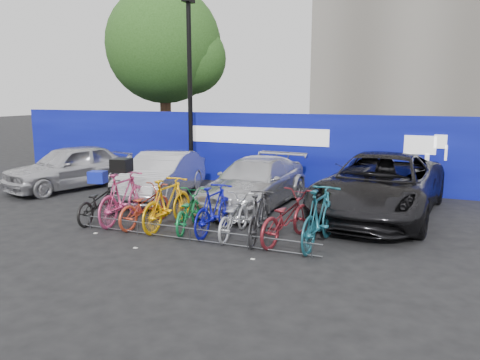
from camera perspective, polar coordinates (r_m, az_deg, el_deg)
The scene contains 21 objects.
ground at distance 10.42m, azimuth -4.53°, elevation -6.53°, with size 100.00×100.00×0.00m, color black.
hoarding at distance 15.65m, azimuth 5.49°, elevation 3.69°, with size 22.00×0.18×2.40m.
tree at distance 22.14m, azimuth -8.67°, elevation 15.61°, with size 5.40×5.20×7.80m.
lamppost at distance 16.23m, azimuth -6.13°, elevation 11.23°, with size 0.25×0.50×6.11m.
bike_rack at distance 9.86m, azimuth -6.14°, elevation -6.55°, with size 5.60×0.03×0.30m.
car_0 at distance 16.08m, azimuth -19.94°, elevation 1.53°, with size 1.69×4.19×1.43m, color #BCBCC1.
car_1 at distance 13.95m, azimuth -9.48°, elevation 0.56°, with size 1.42×4.08×1.35m, color #BAB9BF.
car_2 at distance 12.81m, azimuth 1.83°, elevation -0.28°, with size 1.82×4.49×1.30m, color silver.
car_3 at distance 12.24m, azimuth 16.77°, elevation -0.62°, with size 2.59×5.62×1.56m, color black.
bike_0 at distance 11.78m, azimuth -16.80°, elevation -2.58°, with size 0.62×1.79×0.94m, color black.
bike_1 at distance 11.48m, azimuth -14.09°, elevation -2.05°, with size 0.58×2.04×1.23m, color #CA3F78.
bike_2 at distance 11.11m, azimuth -11.54°, elevation -3.12°, with size 0.62×1.79×0.94m, color #B73E26.
bike_3 at distance 10.76m, azimuth -8.82°, elevation -2.81°, with size 0.55×1.96×1.18m, color #F9AB0B.
bike_4 at distance 10.60m, azimuth -6.38°, elevation -3.74°, with size 0.60×1.71×0.90m, color #13783A.
bike_5 at distance 10.28m, azimuth -3.18°, elevation -3.59°, with size 0.51×1.82×1.09m, color #0D0FA0.
bike_6 at distance 10.06m, azimuth -0.80°, elevation -4.46°, with size 0.59×1.70×0.89m, color #AAACB1.
bike_7 at distance 9.74m, azimuth 2.29°, elevation -4.48°, with size 0.50×1.76×1.06m, color #29292C.
bike_8 at distance 9.75m, azimuth 5.63°, elevation -4.55°, with size 0.69×1.98×1.04m, color maroon.
bike_9 at distance 9.49m, azimuth 9.63°, elevation -4.48°, with size 0.58×2.05×1.23m, color #1A5768.
cargo_crate at distance 11.66m, azimuth -16.96°, elevation 0.34°, with size 0.39×0.30×0.28m, color #111FA9.
cargo_topcase at distance 11.34m, azimuth -14.26°, elevation 1.75°, with size 0.42×0.38×0.31m, color black.
Camera 1 is at (4.56, -8.86, 3.04)m, focal length 35.00 mm.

